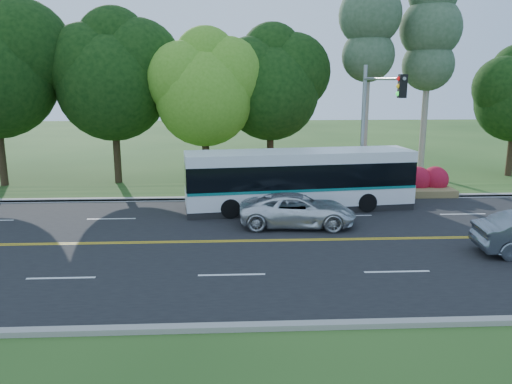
{
  "coord_description": "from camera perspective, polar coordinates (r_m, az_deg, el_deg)",
  "views": [
    {
      "loc": [
        -0.47,
        -18.84,
        6.27
      ],
      "look_at": [
        0.57,
        2.0,
        1.55
      ],
      "focal_mm": 35.0,
      "sensor_mm": 36.0,
      "label": 1
    }
  ],
  "objects": [
    {
      "name": "ground",
      "position": [
        19.86,
        -1.37,
        -5.65
      ],
      "size": [
        120.0,
        120.0,
        0.0
      ],
      "primitive_type": "plane",
      "color": "#264A18",
      "rests_on": "ground"
    },
    {
      "name": "road",
      "position": [
        19.86,
        -1.37,
        -5.62
      ],
      "size": [
        60.0,
        14.0,
        0.02
      ],
      "primitive_type": "cube",
      "color": "black",
      "rests_on": "ground"
    },
    {
      "name": "curb_north",
      "position": [
        26.72,
        -1.78,
        -0.66
      ],
      "size": [
        60.0,
        0.3,
        0.15
      ],
      "primitive_type": "cube",
      "color": "#9A968B",
      "rests_on": "ground"
    },
    {
      "name": "curb_south",
      "position": [
        13.23,
        -0.52,
        -15.15
      ],
      "size": [
        60.0,
        0.3,
        0.15
      ],
      "primitive_type": "cube",
      "color": "#9A968B",
      "rests_on": "ground"
    },
    {
      "name": "grass_verge",
      "position": [
        28.53,
        -1.85,
        0.15
      ],
      "size": [
        60.0,
        4.0,
        0.1
      ],
      "primitive_type": "cube",
      "color": "#264A18",
      "rests_on": "ground"
    },
    {
      "name": "lane_markings",
      "position": [
        19.85,
        -1.65,
        -5.6
      ],
      "size": [
        57.6,
        13.82,
        0.0
      ],
      "color": "gold",
      "rests_on": "road"
    },
    {
      "name": "tree_row",
      "position": [
        31.32,
        -11.79,
        13.33
      ],
      "size": [
        44.7,
        9.1,
        13.84
      ],
      "color": "black",
      "rests_on": "ground"
    },
    {
      "name": "bougainvillea_hedge",
      "position": [
        28.6,
        12.71,
        1.24
      ],
      "size": [
        9.5,
        2.25,
        1.5
      ],
      "color": "maroon",
      "rests_on": "ground"
    },
    {
      "name": "traffic_signal",
      "position": [
        25.27,
        13.29,
        8.79
      ],
      "size": [
        0.42,
        6.1,
        7.0
      ],
      "color": "#96999E",
      "rests_on": "ground"
    },
    {
      "name": "transit_bus",
      "position": [
        24.39,
        4.94,
        1.31
      ],
      "size": [
        11.23,
        3.71,
        2.89
      ],
      "rotation": [
        0.0,
        0.0,
        0.12
      ],
      "color": "white",
      "rests_on": "road"
    },
    {
      "name": "suv",
      "position": [
        21.77,
        4.77,
        -2.07
      ],
      "size": [
        5.19,
        2.71,
        1.39
      ],
      "primitive_type": "imported",
      "rotation": [
        0.0,
        0.0,
        1.49
      ],
      "color": "white",
      "rests_on": "road"
    }
  ]
}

